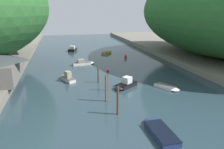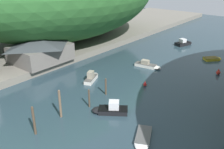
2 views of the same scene
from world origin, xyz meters
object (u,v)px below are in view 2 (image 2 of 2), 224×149
boat_navy_launch (143,139)px  boat_cabin_cruiser (213,59)px  boat_far_right_bank (92,77)px  boat_yellow_tender (148,65)px  boat_far_upstream (184,43)px  boathouse_shed (40,49)px  boat_white_cruiser (110,109)px  channel_buoy_near (145,84)px  channel_buoy_far (218,72)px

boat_navy_launch → boat_cabin_cruiser: boat_cabin_cruiser is taller
boat_far_right_bank → boat_cabin_cruiser: boat_far_right_bank is taller
boat_navy_launch → boat_yellow_tender: 20.19m
boat_far_upstream → boat_far_right_bank: bearing=-76.8°
boathouse_shed → boat_far_right_bank: bearing=7.5°
boat_far_upstream → boat_cabin_cruiser: (8.48, -5.97, -0.22)m
boat_white_cruiser → boat_far_right_bank: 9.79m
boat_far_upstream → channel_buoy_near: bearing=-59.7°
channel_buoy_near → channel_buoy_far: 13.05m
boat_cabin_cruiser → channel_buoy_near: bearing=-60.8°
boat_white_cruiser → channel_buoy_near: 8.81m
boat_far_upstream → channel_buoy_far: bearing=-28.4°
boat_far_upstream → channel_buoy_near: boat_far_upstream is taller
boat_yellow_tender → boathouse_shed: bearing=-59.4°
boat_far_upstream → channel_buoy_far: 17.03m
boat_white_cruiser → channel_buoy_far: boat_white_cruiser is taller
boat_white_cruiser → boat_navy_launch: bearing=-143.9°
boat_yellow_tender → boat_far_upstream: bearing=175.8°
boat_navy_launch → boat_cabin_cruiser: bearing=-110.0°
boat_navy_launch → boat_far_right_bank: 15.82m
boat_far_upstream → boat_cabin_cruiser: 10.37m
boat_far_right_bank → boat_cabin_cruiser: (11.24, 20.99, -0.23)m
boat_far_upstream → boat_yellow_tender: 16.95m
channel_buoy_far → channel_buoy_near: bearing=-121.6°
boathouse_shed → channel_buoy_near: 18.89m
boat_white_cruiser → boat_yellow_tender: bearing=-20.4°
boat_white_cruiser → boat_yellow_tender: size_ratio=0.91×
boat_navy_launch → boat_cabin_cruiser: size_ratio=1.20×
channel_buoy_far → boat_far_upstream: bearing=132.6°
boat_navy_launch → boat_far_right_bank: boat_far_right_bank is taller
boat_cabin_cruiser → boat_yellow_tender: (-7.41, -10.94, 0.13)m
boat_white_cruiser → boat_navy_launch: (5.87, -1.92, -0.26)m
boat_navy_launch → channel_buoy_near: size_ratio=5.36×
boat_navy_launch → channel_buoy_near: bearing=-84.2°
boat_cabin_cruiser → boat_yellow_tender: boat_yellow_tender is taller
boathouse_shed → channel_buoy_far: boathouse_shed is taller
boathouse_shed → boat_far_upstream: boathouse_shed is taller
boat_cabin_cruiser → boat_far_upstream: bearing=-173.9°
boat_navy_launch → channel_buoy_near: channel_buoy_near is taller
channel_buoy_far → boat_white_cruiser: bearing=-107.2°
boat_white_cruiser → boat_far_upstream: (-5.35, 32.44, 0.01)m
channel_buoy_near → channel_buoy_far: channel_buoy_far is taller
boat_yellow_tender → channel_buoy_near: boat_yellow_tender is taller
boat_white_cruiser → boat_far_upstream: size_ratio=0.95×
boat_white_cruiser → boat_far_upstream: 32.88m
boat_white_cruiser → boat_navy_launch: 6.18m
channel_buoy_near → boathouse_shed: bearing=-165.4°
channel_buoy_far → boathouse_shed: bearing=-147.6°
boat_white_cruiser → boat_cabin_cruiser: bearing=-42.5°
channel_buoy_near → boat_yellow_tender: bearing=118.3°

